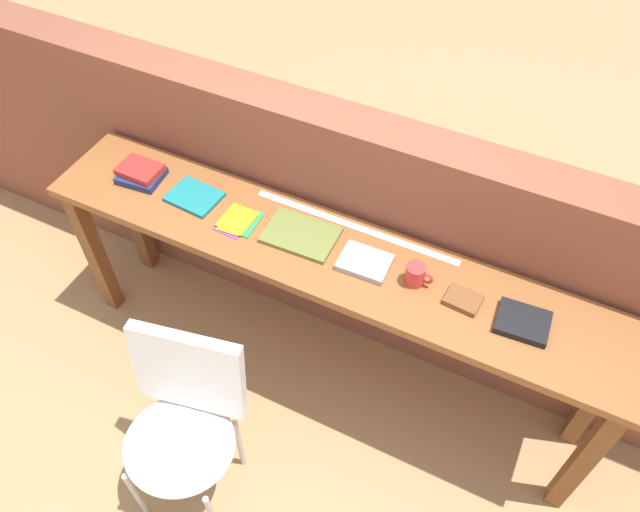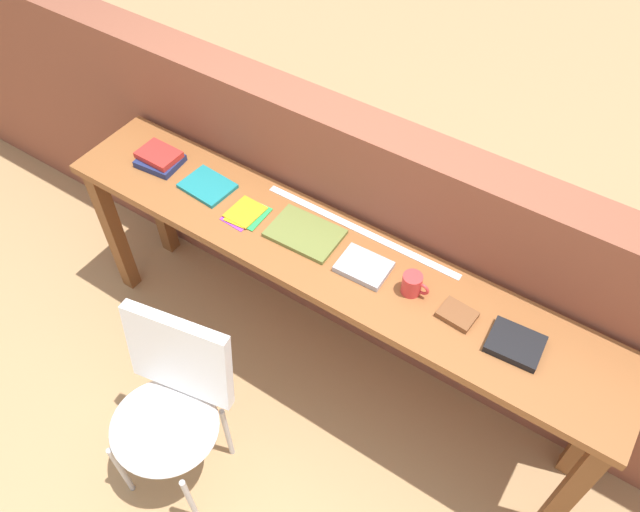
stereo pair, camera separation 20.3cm
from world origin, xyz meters
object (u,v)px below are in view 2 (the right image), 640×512
pamphlet_pile_colourful (246,213)px  book_stack_leftmost (160,158)px  book_open_centre (305,233)px  leather_journal_brown (457,315)px  magazine_cycling (207,186)px  mug (412,284)px  book_repair_rightmost (515,344)px  chair_white_moulded (170,403)px

pamphlet_pile_colourful → book_stack_leftmost: bearing=175.6°
book_open_centre → leather_journal_brown: bearing=-3.8°
magazine_cycling → mug: (1.01, -0.01, 0.04)m
magazine_cycling → pamphlet_pile_colourful: bearing=-4.3°
book_stack_leftmost → book_repair_rightmost: size_ratio=1.06×
book_open_centre → book_repair_rightmost: (0.92, -0.03, 0.01)m
pamphlet_pile_colourful → book_open_centre: book_open_centre is taller
chair_white_moulded → book_stack_leftmost: bearing=131.2°
book_stack_leftmost → mug: bearing=-0.6°
chair_white_moulded → book_repair_rightmost: (1.04, 0.74, 0.37)m
magazine_cycling → pamphlet_pile_colourful: size_ratio=1.23×
mug → book_repair_rightmost: (0.42, -0.01, -0.03)m
chair_white_moulded → leather_journal_brown: leather_journal_brown is taller
pamphlet_pile_colourful → mug: (0.77, 0.03, 0.04)m
chair_white_moulded → book_stack_leftmost: book_stack_leftmost is taller
pamphlet_pile_colourful → magazine_cycling: bearing=171.4°
magazine_cycling → chair_white_moulded: bearing=-58.7°
book_stack_leftmost → pamphlet_pile_colourful: bearing=-4.4°
mug → leather_journal_brown: size_ratio=0.85×
mug → leather_journal_brown: 0.20m
chair_white_moulded → book_repair_rightmost: bearing=35.3°
book_repair_rightmost → book_open_centre: bearing=174.3°
magazine_cycling → book_open_centre: 0.51m
book_open_centre → book_repair_rightmost: size_ratio=1.55×
book_open_centre → pamphlet_pile_colourful: bearing=-173.1°
book_stack_leftmost → mug: mug is taller
book_stack_leftmost → mug: (1.29, -0.01, 0.02)m
book_stack_leftmost → leather_journal_brown: 1.49m
magazine_cycling → book_repair_rightmost: size_ratio=1.15×
book_stack_leftmost → magazine_cycling: book_stack_leftmost is taller
pamphlet_pile_colourful → book_repair_rightmost: (1.19, 0.01, 0.01)m
chair_white_moulded → magazine_cycling: 0.93m
book_stack_leftmost → chair_white_moulded: bearing=-48.8°
chair_white_moulded → pamphlet_pile_colourful: same height
mug → leather_journal_brown: mug is taller
book_open_centre → mug: bearing=-3.6°
leather_journal_brown → pamphlet_pile_colourful: bearing=-174.6°
magazine_cycling → book_open_centre: bearing=5.0°
book_open_centre → chair_white_moulded: bearing=-101.0°
mug → leather_journal_brown: (0.19, -0.01, -0.03)m
chair_white_moulded → book_open_centre: book_open_centre is taller
pamphlet_pile_colourful → book_repair_rightmost: size_ratio=0.94×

